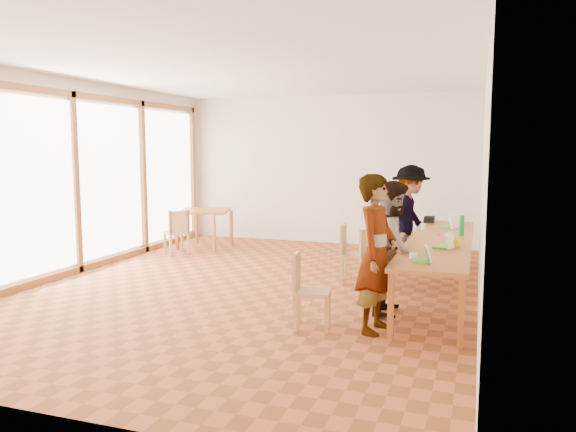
{
  "coord_description": "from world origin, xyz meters",
  "views": [
    {
      "loc": [
        2.96,
        -7.12,
        1.94
      ],
      "look_at": [
        0.72,
        -0.57,
        1.1
      ],
      "focal_mm": 35.0,
      "sensor_mm": 36.0,
      "label": 1
    }
  ],
  "objects": [
    {
      "name": "pink_phone",
      "position": [
        2.46,
        0.82,
        0.76
      ],
      "size": [
        0.05,
        0.1,
        0.01
      ],
      "primitive_type": "cube",
      "color": "#D83976",
      "rests_on": "communal_table"
    },
    {
      "name": "laptop_far",
      "position": [
        2.58,
        1.54,
        0.81
      ],
      "size": [
        0.3,
        0.32,
        0.22
      ],
      "rotation": [
        0.0,
        0.0,
        -0.42
      ],
      "color": "green",
      "rests_on": "communal_table"
    },
    {
      "name": "black_pouch",
      "position": [
        2.22,
        2.13,
        0.8
      ],
      "size": [
        0.16,
        0.26,
        0.09
      ],
      "primitive_type": "cube",
      "color": "black",
      "rests_on": "communal_table"
    },
    {
      "name": "ceiling",
      "position": [
        0.0,
        0.0,
        3.02
      ],
      "size": [
        6.0,
        8.0,
        0.04
      ],
      "primitive_type": "cube",
      "color": "white",
      "rests_on": "wall_back"
    },
    {
      "name": "wall_front",
      "position": [
        0.0,
        -4.0,
        1.5
      ],
      "size": [
        6.0,
        0.1,
        3.0
      ],
      "primitive_type": "cube",
      "color": "silver",
      "rests_on": "ground"
    },
    {
      "name": "chair_empty",
      "position": [
        1.63,
        2.23,
        0.63
      ],
      "size": [
        0.55,
        0.55,
        0.55
      ],
      "rotation": [
        0.0,
        0.0,
        -0.16
      ],
      "color": "tan",
      "rests_on": "ground"
    },
    {
      "name": "person_mid",
      "position": [
        2.04,
        -0.6,
        0.78
      ],
      "size": [
        0.61,
        0.77,
        1.57
      ],
      "primitive_type": "imported",
      "rotation": [
        0.0,
        0.0,
        1.59
      ],
      "color": "gray",
      "rests_on": "ground"
    },
    {
      "name": "wall_right",
      "position": [
        3.0,
        0.0,
        1.5
      ],
      "size": [
        0.1,
        8.0,
        3.0
      ],
      "primitive_type": "cube",
      "color": "silver",
      "rests_on": "ground"
    },
    {
      "name": "communal_table",
      "position": [
        2.5,
        0.36,
        0.7
      ],
      "size": [
        0.8,
        4.0,
        0.75
      ],
      "color": "#AB5826",
      "rests_on": "ground"
    },
    {
      "name": "laptop_mid",
      "position": [
        2.61,
        -0.26,
        0.81
      ],
      "size": [
        0.27,
        0.28,
        0.2
      ],
      "rotation": [
        0.0,
        0.0,
        -0.34
      ],
      "color": "green",
      "rests_on": "communal_table"
    },
    {
      "name": "laptop_near",
      "position": [
        2.44,
        -1.19,
        0.8
      ],
      "size": [
        0.22,
        0.24,
        0.18
      ],
      "rotation": [
        0.0,
        0.0,
        0.22
      ],
      "color": "green",
      "rests_on": "communal_table"
    },
    {
      "name": "window_wall",
      "position": [
        -2.96,
        0.0,
        1.5
      ],
      "size": [
        0.1,
        8.0,
        3.0
      ],
      "primitive_type": "cube",
      "color": "white",
      "rests_on": "ground"
    },
    {
      "name": "chair_mid",
      "position": [
        1.21,
        0.71,
        0.52
      ],
      "size": [
        0.42,
        0.42,
        0.45
      ],
      "rotation": [
        0.0,
        0.0,
        0.07
      ],
      "color": "tan",
      "rests_on": "ground"
    },
    {
      "name": "chair_spare",
      "position": [
        -2.2,
        1.78,
        0.51
      ],
      "size": [
        0.55,
        0.55,
        0.44
      ],
      "rotation": [
        0.0,
        0.0,
        2.42
      ],
      "color": "tan",
      "rests_on": "ground"
    },
    {
      "name": "ground",
      "position": [
        0.0,
        0.0,
        0.0
      ],
      "size": [
        8.0,
        8.0,
        0.0
      ],
      "primitive_type": "plane",
      "color": "#AE512A",
      "rests_on": "ground"
    },
    {
      "name": "yellow_mug",
      "position": [
        2.72,
        -0.17,
        0.8
      ],
      "size": [
        0.14,
        0.14,
        0.09
      ],
      "primitive_type": "imported",
      "rotation": [
        0.0,
        0.0,
        0.19
      ],
      "color": "yellow",
      "rests_on": "communal_table"
    },
    {
      "name": "side_table",
      "position": [
        -2.08,
        2.61,
        0.67
      ],
      "size": [
        0.9,
        0.9,
        0.75
      ],
      "rotation": [
        0.0,
        0.0,
        0.28
      ],
      "color": "#AB5826",
      "rests_on": "ground"
    },
    {
      "name": "person_far",
      "position": [
        1.92,
        2.04,
        0.84
      ],
      "size": [
        0.79,
        1.17,
        1.68
      ],
      "primitive_type": "imported",
      "rotation": [
        0.0,
        0.0,
        1.41
      ],
      "color": "gray",
      "rests_on": "ground"
    },
    {
      "name": "condiment_cup",
      "position": [
        2.31,
        -1.03,
        0.78
      ],
      "size": [
        0.08,
        0.08,
        0.06
      ],
      "primitive_type": "cylinder",
      "color": "white",
      "rests_on": "communal_table"
    },
    {
      "name": "chair_near",
      "position": [
        1.21,
        -1.46,
        0.51
      ],
      "size": [
        0.45,
        0.45,
        0.44
      ],
      "rotation": [
        0.0,
        0.0,
        0.17
      ],
      "color": "tan",
      "rests_on": "ground"
    },
    {
      "name": "wall_back",
      "position": [
        0.0,
        4.0,
        1.5
      ],
      "size": [
        6.0,
        0.1,
        3.0
      ],
      "primitive_type": "cube",
      "color": "silver",
      "rests_on": "ground"
    },
    {
      "name": "chair_far",
      "position": [
        1.56,
        0.58,
        0.5
      ],
      "size": [
        0.45,
        0.45,
        0.44
      ],
      "rotation": [
        0.0,
        0.0,
        -0.2
      ],
      "color": "tan",
      "rests_on": "ground"
    },
    {
      "name": "clear_glass",
      "position": [
        2.2,
        1.28,
        0.8
      ],
      "size": [
        0.07,
        0.07,
        0.09
      ],
      "primitive_type": "cylinder",
      "color": "silver",
      "rests_on": "communal_table"
    },
    {
      "name": "green_bottle",
      "position": [
        2.75,
        0.82,
        0.89
      ],
      "size": [
        0.07,
        0.07,
        0.28
      ],
      "primitive_type": "cylinder",
      "color": "#136D2E",
      "rests_on": "communal_table"
    },
    {
      "name": "person_near",
      "position": [
        1.97,
        -1.34,
        0.84
      ],
      "size": [
        0.5,
        0.67,
        1.68
      ],
      "primitive_type": "imported",
      "rotation": [
        0.0,
        0.0,
        1.4
      ],
      "color": "gray",
      "rests_on": "ground"
    }
  ]
}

